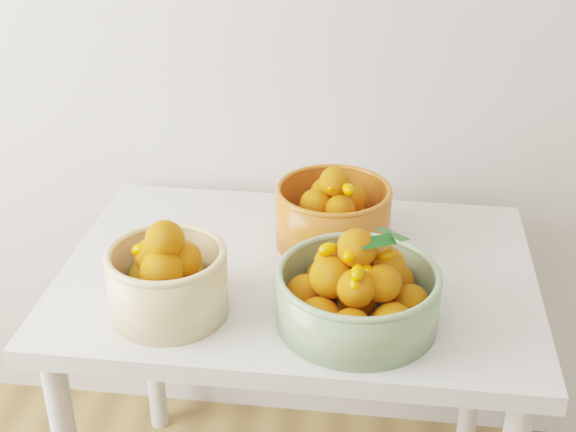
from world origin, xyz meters
The scene contains 4 objects.
table centered at (-0.15, 1.60, 0.65)m, with size 1.00×0.70×0.75m.
bowl_cream centered at (-0.38, 1.41, 0.83)m, with size 0.30×0.30×0.20m.
bowl_green centered at (-0.02, 1.42, 0.82)m, with size 0.41×0.41×0.20m.
bowl_orange centered at (-0.09, 1.72, 0.82)m, with size 0.29×0.29×0.18m.
Camera 1 is at (0.02, 0.16, 1.65)m, focal length 50.00 mm.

